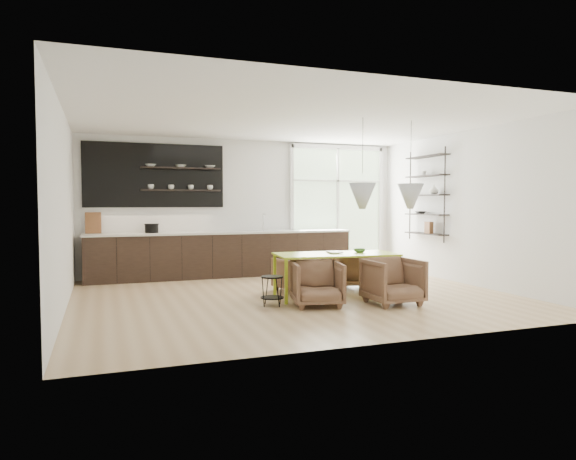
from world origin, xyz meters
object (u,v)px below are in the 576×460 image
object	(u,v)px
dining_table	(336,256)
armchair_front_right	(393,281)
armchair_back_left	(296,274)
armchair_front_left	(317,284)
wire_stool	(272,287)
armchair_back_right	(354,269)

from	to	relation	value
dining_table	armchair_front_right	world-z (taller)	dining_table
armchair_back_left	armchair_front_left	distance (m)	1.36
armchair_back_left	wire_stool	world-z (taller)	armchair_back_left
armchair_back_left	armchair_back_right	bearing A→B (deg)	166.76
armchair_front_left	wire_stool	bearing A→B (deg)	170.37
armchair_back_left	armchair_front_right	size ratio (longest dim) A/B	0.85
armchair_back_left	armchair_back_right	xyz separation A→B (m)	(1.14, -0.01, 0.03)
armchair_back_left	armchair_front_right	xyz separation A→B (m)	(0.96, -1.63, 0.05)
dining_table	armchair_back_right	distance (m)	1.10
armchair_front_left	armchair_front_right	size ratio (longest dim) A/B	0.96
dining_table	wire_stool	distance (m)	1.31
armchair_front_left	wire_stool	world-z (taller)	armchair_front_left
armchair_back_left	armchair_front_left	world-z (taller)	armchair_front_left
dining_table	armchair_back_right	world-z (taller)	dining_table
armchair_front_left	armchair_back_right	bearing A→B (deg)	58.03
dining_table	armchair_front_left	world-z (taller)	dining_table
armchair_front_right	dining_table	bearing A→B (deg)	121.74
dining_table	wire_stool	size ratio (longest dim) A/B	4.57
armchair_back_left	armchair_front_left	size ratio (longest dim) A/B	0.89
wire_stool	armchair_front_left	bearing A→B (deg)	-21.98
dining_table	armchair_back_left	xyz separation A→B (m)	(-0.41, 0.76, -0.37)
armchair_back_right	wire_stool	world-z (taller)	armchair_back_right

